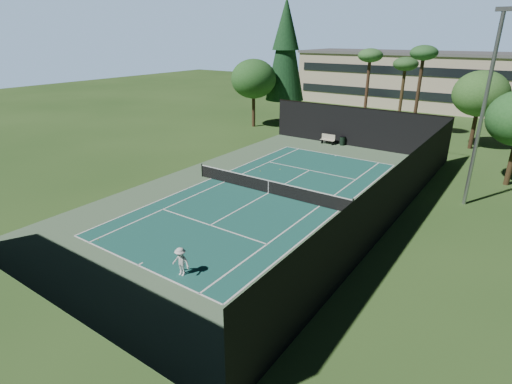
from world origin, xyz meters
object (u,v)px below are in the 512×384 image
tennis_ball_b (260,171)px  tennis_ball_a (98,240)px  tennis_ball_d (280,169)px  tennis_net (268,186)px  player (181,262)px  tennis_ball_c (312,195)px  park_bench (328,139)px  trash_bin (342,141)px

tennis_ball_b → tennis_ball_a: bearing=-92.3°
tennis_ball_b → tennis_ball_d: tennis_ball_b is taller
tennis_net → player: bearing=-77.9°
tennis_ball_b → tennis_ball_c: (6.08, -2.36, -0.00)m
tennis_ball_d → tennis_ball_a: bearing=-96.0°
player → tennis_ball_d: 17.04m
tennis_ball_c → park_bench: (-5.36, 13.92, 0.52)m
tennis_net → tennis_ball_a: bearing=-108.9°
tennis_net → trash_bin: tennis_net is taller
tennis_ball_a → tennis_ball_d: tennis_ball_a is taller
tennis_ball_a → tennis_net: bearing=71.1°
tennis_ball_c → trash_bin: trash_bin is taller
tennis_ball_b → tennis_ball_d: 1.77m
tennis_ball_d → tennis_ball_c: bearing=-36.9°
park_bench → tennis_ball_a: bearing=-92.9°
tennis_ball_d → park_bench: size_ratio=0.04×
tennis_ball_a → park_bench: park_bench is taller
park_bench → tennis_ball_b: bearing=-93.6°
tennis_net → tennis_ball_b: size_ratio=195.88×
park_bench → trash_bin: bearing=15.1°
player → tennis_ball_c: 12.69m
tennis_net → tennis_ball_c: size_ratio=203.19×
tennis_ball_a → trash_bin: 27.30m
tennis_net → tennis_ball_a: tennis_net is taller
player → tennis_ball_b: size_ratio=22.32×
tennis_net → player: (2.40, -11.23, 0.18)m
tennis_net → tennis_ball_d: tennis_net is taller
player → park_bench: size_ratio=0.98×
tennis_net → tennis_ball_b: tennis_net is taller
tennis_ball_b → tennis_ball_d: bearing=51.1°
tennis_net → tennis_ball_a: size_ratio=196.92×
tennis_ball_d → tennis_net: bearing=-67.1°
tennis_ball_b → trash_bin: (2.18, 11.95, 0.45)m
tennis_net → park_bench: tennis_net is taller
tennis_ball_a → park_bench: 26.80m
tennis_ball_a → tennis_ball_d: size_ratio=1.03×
trash_bin → tennis_ball_c: bearing=-74.8°
tennis_ball_a → tennis_ball_d: (1.73, 16.57, -0.00)m
tennis_ball_c → tennis_ball_d: same height
tennis_ball_b → park_bench: bearing=86.4°
tennis_ball_c → tennis_ball_a: bearing=-117.6°
tennis_net → player: 11.49m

